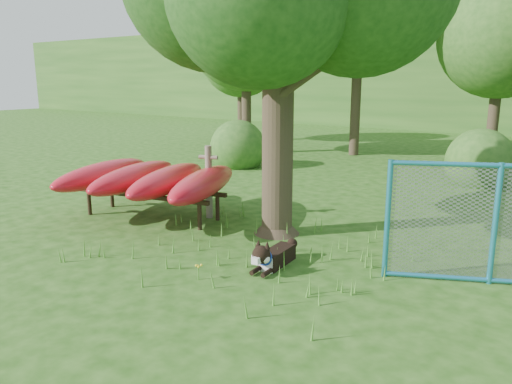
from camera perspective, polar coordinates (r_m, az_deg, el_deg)
The scene contains 11 objects.
ground at distance 7.56m, azimuth -6.60°, elevation -8.87°, with size 80.00×80.00×0.00m, color #1B460E.
wooden_post at distance 10.11m, azimuth -5.42°, elevation 1.36°, with size 0.40×0.20×1.48m.
kayak_rack at distance 10.30m, azimuth -11.93°, elevation 1.51°, with size 4.04×3.61×1.06m.
husky_dog at distance 7.54m, azimuth 1.86°, elevation -7.37°, with size 0.36×1.18×0.52m.
fence_section at distance 7.51m, azimuth 25.65°, elevation -3.37°, with size 2.67×1.30×2.84m.
wildflower_clump at distance 7.16m, azimuth -6.62°, elevation -8.52°, with size 0.11×0.10×0.23m.
bg_tree_a at distance 18.97m, azimuth -1.14°, elevation 17.99°, with size 4.40×4.40×6.70m.
bg_tree_c at distance 18.52m, azimuth 26.29°, elevation 15.67°, with size 4.00×4.00×6.12m.
bg_tree_f at distance 22.82m, azimuth -1.71°, elevation 15.22°, with size 3.60×3.60×5.55m.
shrub_left at distance 16.24m, azimuth -2.07°, elevation 2.96°, with size 1.80×1.80×1.80m, color #2B581C.
shrub_mid at distance 14.72m, azimuth 24.01°, elevation 0.81°, with size 1.80×1.80×1.80m, color #2B581C.
Camera 1 is at (4.74, -5.19, 2.79)m, focal length 35.00 mm.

